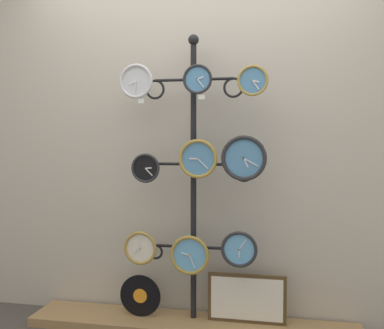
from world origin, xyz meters
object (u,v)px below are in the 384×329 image
Objects in this scene: clock_bottom_left at (140,248)px; picture_frame at (247,299)px; clock_bottom_right at (239,249)px; vinyl_record at (140,296)px; clock_middle_left at (146,168)px; clock_middle_center at (198,159)px; clock_top_left at (136,81)px; clock_top_center at (198,79)px; clock_top_right at (253,81)px; clock_middle_right at (244,158)px; clock_bottom_center at (190,255)px; display_stand at (193,232)px.

clock_bottom_left is 0.44× the size of picture_frame.
vinyl_record is (-0.68, 0.04, -0.36)m from clock_bottom_right.
clock_bottom_left is 0.34m from vinyl_record.
clock_middle_left is 0.77× the size of clock_middle_center.
clock_top_left is 1.45m from vinyl_record.
clock_middle_center is 0.64m from clock_bottom_right.
clock_top_center is at bearing -3.00° from clock_middle_left.
clock_top_left is 0.80× the size of vinyl_record.
clock_top_center reaches higher than clock_bottom_right.
clock_middle_left is (0.06, -0.00, -0.57)m from clock_top_left.
clock_top_right is at bearing -2.18° from clock_middle_left.
clock_top_right reaches higher than clock_bottom_right.
clock_middle_center is at bearing -1.53° from clock_middle_left.
clock_top_center is 0.67× the size of vinyl_record.
clock_top_left reaches higher than vinyl_record.
clock_top_center is 1.12m from clock_bottom_right.
picture_frame is (0.04, 0.08, -0.35)m from clock_bottom_right.
clock_middle_left reaches higher than picture_frame.
clock_middle_left is 0.81m from clock_bottom_right.
clock_top_center is (0.42, -0.02, -0.00)m from clock_top_left.
clock_middle_center is (-0.35, 0.02, -0.49)m from clock_top_right.
clock_middle_left is 0.38× the size of picture_frame.
clock_top_left reaches higher than clock_middle_center.
clock_middle_right is 1.10× the size of clock_bottom_center.
clock_middle_center reaches higher than clock_middle_left.
clock_top_left is 1.19× the size of clock_top_right.
display_stand is 1.01m from clock_top_center.
clock_top_right is at bearing -3.82° from vinyl_record.
clock_top_left reaches higher than clock_bottom_center.
picture_frame is at bearing 61.85° from clock_bottom_right.
clock_top_center is 0.35m from clock_top_right.
clock_top_left reaches higher than picture_frame.
clock_bottom_right is 0.82× the size of vinyl_record.
clock_top_center is 0.66× the size of clock_middle_right.
clock_top_right reaches higher than clock_middle_right.
clock_top_right is at bearing -0.69° from clock_bottom_left.
clock_bottom_right is (-0.03, 0.00, -0.58)m from clock_middle_right.
display_stand is 1.07m from clock_top_left.
vinyl_record is at bearing 175.70° from clock_bottom_center.
clock_middle_center is 1.12× the size of clock_bottom_left.
display_stand is at bearing 162.51° from clock_bottom_right.
display_stand is 7.48× the size of clock_bottom_center.
clock_top_right is at bearing -5.38° from clock_middle_right.
clock_bottom_right is at bearing -0.14° from clock_top_center.
clock_top_right is 1.41m from picture_frame.
clock_middle_center is at bearing 1.23° from clock_bottom_left.
display_stand is 9.98× the size of clock_middle_left.
clock_bottom_right is at bearing 174.37° from clock_middle_right.
clock_bottom_center is 0.33m from clock_bottom_right.
clock_top_right is (0.40, -0.11, 0.98)m from display_stand.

